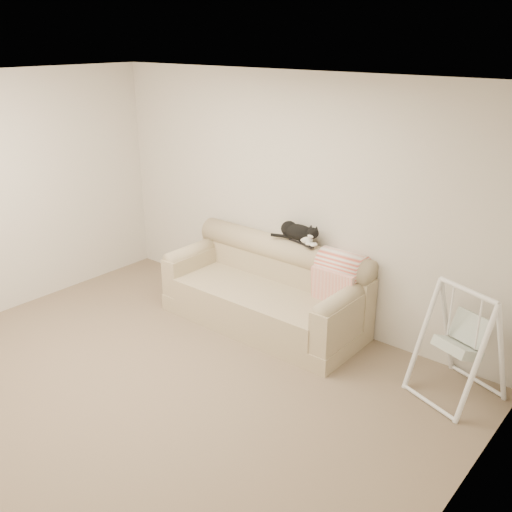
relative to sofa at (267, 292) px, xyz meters
The scene contains 8 objects.
ground_plane 1.65m from the sofa, 88.25° to the right, with size 5.00×5.00×0.00m, color #776654.
room_shell 2.00m from the sofa, 88.25° to the right, with size 5.04×4.04×2.60m.
sofa is the anchor object (origin of this frame).
remote_a 0.64m from the sofa, 51.59° to the left, with size 0.19×0.08×0.03m.
remote_b 0.69m from the sofa, 28.87° to the left, with size 0.18×0.11×0.02m.
tuxedo_cat 0.73m from the sofa, 49.10° to the left, with size 0.56×0.21×0.22m.
throw_blanket 0.87m from the sofa, 16.78° to the left, with size 0.47×0.38×0.58m.
baby_swing 2.10m from the sofa, ahead, with size 0.79×0.82×1.01m.
Camera 1 is at (3.39, -2.73, 2.93)m, focal length 40.00 mm.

